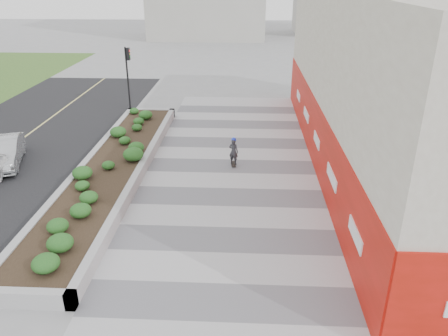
% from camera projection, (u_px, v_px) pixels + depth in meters
% --- Properties ---
extents(ground, '(160.00, 160.00, 0.00)m').
position_uv_depth(ground, '(223.00, 271.00, 13.74)').
color(ground, gray).
rests_on(ground, ground).
extents(walkway, '(8.00, 36.00, 0.01)m').
position_uv_depth(walkway, '(227.00, 222.00, 16.48)').
color(walkway, '#A8A8AD').
rests_on(walkway, ground).
extents(building, '(6.04, 24.08, 8.00)m').
position_uv_depth(building, '(385.00, 83.00, 19.98)').
color(building, '#B8AD9D').
rests_on(building, ground).
extents(planter, '(3.00, 18.00, 0.90)m').
position_uv_depth(planter, '(113.00, 166.00, 20.21)').
color(planter, '#9E9EA0').
rests_on(planter, ground).
extents(traffic_signal_near, '(0.33, 0.28, 4.20)m').
position_uv_depth(traffic_signal_near, '(128.00, 69.00, 28.90)').
color(traffic_signal_near, black).
rests_on(traffic_signal_near, ground).
extents(manhole_cover, '(0.44, 0.44, 0.01)m').
position_uv_depth(manhole_cover, '(240.00, 222.00, 16.45)').
color(manhole_cover, '#595654').
rests_on(manhole_cover, ground).
extents(skateboarder, '(0.56, 0.73, 1.44)m').
position_uv_depth(skateboarder, '(234.00, 151.00, 21.02)').
color(skateboarder, beige).
rests_on(skateboarder, ground).
extents(car_silver, '(2.65, 4.29, 1.33)m').
position_uv_depth(car_silver, '(4.00, 152.00, 21.12)').
color(car_silver, '#A6A9AE').
rests_on(car_silver, ground).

